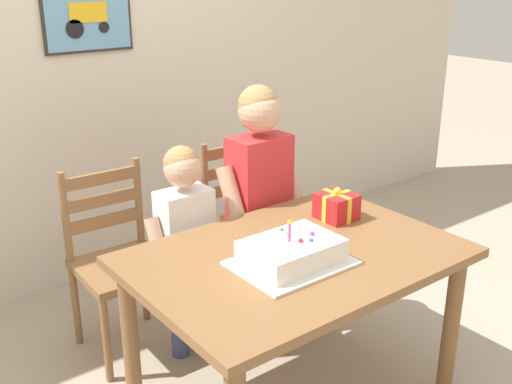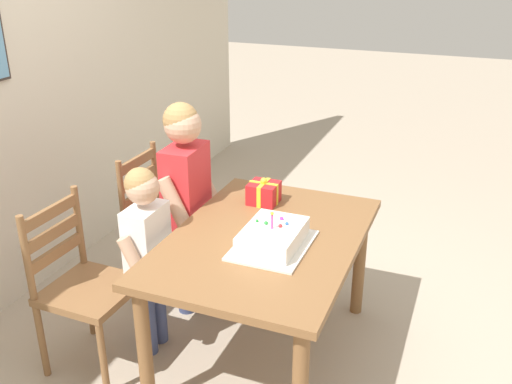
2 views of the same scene
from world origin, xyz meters
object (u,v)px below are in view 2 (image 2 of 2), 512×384
(chair_right, at_px, (162,222))
(child_younger, at_px, (147,244))
(birthday_cake, at_px, (273,237))
(gift_box_red_large, at_px, (264,193))
(dining_table, at_px, (265,254))
(chair_left, at_px, (83,286))
(child_older, at_px, (186,189))

(chair_right, height_order, child_younger, child_younger)
(birthday_cake, height_order, child_younger, child_younger)
(birthday_cake, relative_size, gift_box_red_large, 2.64)
(dining_table, relative_size, child_younger, 1.24)
(chair_left, relative_size, child_younger, 0.86)
(birthday_cake, relative_size, child_older, 0.34)
(birthday_cake, xyz_separation_m, gift_box_red_large, (0.46, 0.23, 0.01))
(gift_box_red_large, distance_m, chair_left, 1.08)
(dining_table, xyz_separation_m, birthday_cake, (-0.08, -0.07, 0.15))
(birthday_cake, bearing_deg, chair_left, 108.75)
(gift_box_red_large, bearing_deg, child_older, 104.07)
(dining_table, height_order, birthday_cake, birthday_cake)
(dining_table, distance_m, child_older, 0.67)
(gift_box_red_large, xyz_separation_m, chair_right, (0.01, 0.69, -0.32))
(birthday_cake, height_order, child_older, child_older)
(birthday_cake, height_order, gift_box_red_large, birthday_cake)
(dining_table, bearing_deg, chair_right, 64.94)
(chair_left, distance_m, child_older, 0.78)
(gift_box_red_large, xyz_separation_m, child_younger, (-0.55, 0.43, -0.14))
(child_younger, bearing_deg, child_older, -0.07)
(chair_left, height_order, chair_right, same)
(dining_table, height_order, gift_box_red_large, gift_box_red_large)
(dining_table, height_order, chair_right, chair_right)
(dining_table, distance_m, birthday_cake, 0.18)
(dining_table, bearing_deg, birthday_cake, -140.21)
(dining_table, distance_m, chair_left, 0.94)
(birthday_cake, distance_m, chair_right, 1.07)
(chair_left, height_order, child_older, child_older)
(chair_right, xyz_separation_m, child_older, (-0.12, -0.25, 0.32))
(gift_box_red_large, bearing_deg, child_younger, 141.51)
(birthday_cake, bearing_deg, chair_right, 62.37)
(chair_right, distance_m, child_older, 0.42)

